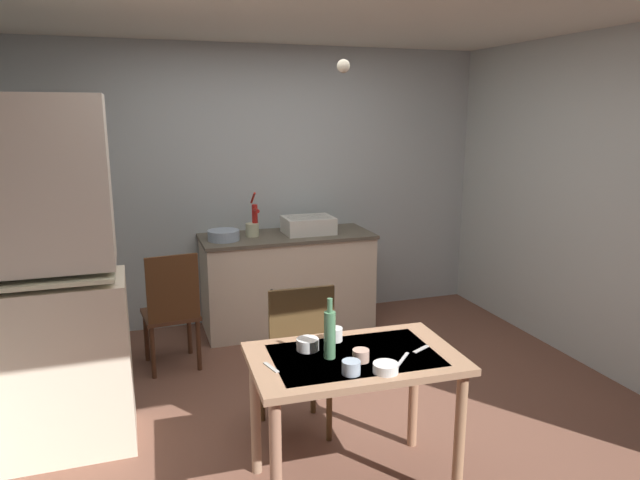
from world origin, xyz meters
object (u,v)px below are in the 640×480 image
glass_bottle (330,333)px  mixing_bowl_counter (224,235)px  sink_basin (308,225)px  teacup_mint (351,367)px  serving_bowl_wide (386,368)px  chair_by_counter (172,309)px  hand_pump (255,217)px  dining_table (354,376)px  chair_far_side (297,359)px  hutch_cabinet (36,294)px

glass_bottle → mixing_bowl_counter: bearing=93.9°
mixing_bowl_counter → sink_basin: bearing=3.7°
teacup_mint → serving_bowl_wide: bearing=-12.5°
mixing_bowl_counter → chair_by_counter: 0.86m
sink_basin → hand_pump: 0.49m
glass_bottle → dining_table: bearing=-4.7°
dining_table → chair_far_side: 0.58m
chair_far_side → serving_bowl_wide: size_ratio=8.13×
dining_table → glass_bottle: size_ratio=3.48×
serving_bowl_wide → teacup_mint: teacup_mint is taller
sink_basin → chair_far_side: bearing=-109.4°
hutch_cabinet → chair_far_side: 1.52m
hutch_cabinet → chair_by_counter: bearing=48.4°
hutch_cabinet → glass_bottle: (1.42, -0.87, -0.08)m
serving_bowl_wide → chair_far_side: bearing=105.1°
serving_bowl_wide → teacup_mint: (-0.16, 0.04, 0.01)m
hand_pump → chair_far_side: hand_pump is taller
glass_bottle → teacup_mint: bearing=-80.1°
sink_basin → teacup_mint: 2.62m
dining_table → serving_bowl_wide: bearing=-73.7°
dining_table → glass_bottle: (-0.13, 0.01, 0.24)m
hand_pump → dining_table: (-0.01, -2.40, -0.40)m
mixing_bowl_counter → dining_table: 2.34m
sink_basin → hand_pump: size_ratio=1.13×
teacup_mint → sink_basin: bearing=77.0°
chair_far_side → serving_bowl_wide: bearing=-74.9°
sink_basin → teacup_mint: size_ratio=4.99×
chair_by_counter → serving_bowl_wide: (0.85, -1.98, 0.29)m
chair_by_counter → serving_bowl_wide: bearing=-66.8°
chair_far_side → mixing_bowl_counter: bearing=94.6°
sink_basin → chair_far_side: size_ratio=0.45×
dining_table → sink_basin: bearing=78.2°
chair_by_counter → serving_bowl_wide: 2.17m
chair_by_counter → teacup_mint: 2.09m
glass_bottle → hutch_cabinet: bearing=148.5°
mixing_bowl_counter → chair_far_side: bearing=-85.4°
hutch_cabinet → serving_bowl_wide: size_ratio=16.86×
serving_bowl_wide → dining_table: bearing=106.3°
hand_pump → mixing_bowl_counter: (-0.30, -0.10, -0.12)m
dining_table → chair_by_counter: bearing=114.0°
teacup_mint → dining_table: bearing=63.9°
hand_pump → chair_by_counter: hand_pump is taller
hand_pump → serving_bowl_wide: bearing=-88.8°
hutch_cabinet → dining_table: hutch_cabinet is taller
sink_basin → teacup_mint: sink_basin is taller
hutch_cabinet → teacup_mint: size_ratio=23.13×
sink_basin → hand_pump: hand_pump is taller
mixing_bowl_counter → teacup_mint: bearing=-85.7°
hutch_cabinet → hand_pump: bearing=44.1°
serving_bowl_wide → hutch_cabinet: bearing=145.5°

